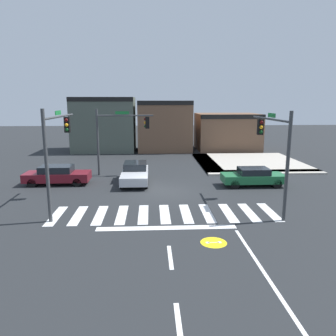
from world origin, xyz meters
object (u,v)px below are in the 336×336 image
(car_silver, at_px, (135,173))
(traffic_signal_southwest, at_px, (57,140))
(traffic_signal_northwest, at_px, (120,131))
(traffic_signal_southeast, at_px, (274,142))
(car_maroon, at_px, (57,175))
(car_green, at_px, (253,177))

(car_silver, bearing_deg, traffic_signal_southwest, -33.73)
(traffic_signal_northwest, xyz_separation_m, traffic_signal_southeast, (9.29, -9.02, 0.16))
(car_maroon, bearing_deg, car_silver, 2.61)
(traffic_signal_southwest, bearing_deg, traffic_signal_southeast, -92.45)
(traffic_signal_southwest, height_order, car_green, traffic_signal_southwest)
(car_green, bearing_deg, car_maroon, 175.05)
(traffic_signal_southeast, distance_m, car_green, 5.86)
(traffic_signal_northwest, height_order, car_green, traffic_signal_northwest)
(traffic_signal_southeast, height_order, car_maroon, traffic_signal_southeast)
(traffic_signal_southwest, bearing_deg, traffic_signal_northwest, -17.21)
(car_silver, bearing_deg, car_green, 80.10)
(traffic_signal_southwest, height_order, car_maroon, traffic_signal_southwest)
(traffic_signal_southwest, relative_size, car_maroon, 1.27)
(traffic_signal_northwest, xyz_separation_m, car_green, (9.85, -4.12, -2.99))
(car_silver, relative_size, car_green, 1.08)
(traffic_signal_southeast, xyz_separation_m, traffic_signal_southwest, (-11.93, 0.51, 0.10))
(car_maroon, height_order, car_green, car_maroon)
(traffic_signal_southwest, bearing_deg, car_maroon, 17.40)
(car_silver, bearing_deg, traffic_signal_southeast, 51.34)
(car_green, bearing_deg, traffic_signal_northwest, 157.33)
(traffic_signal_southeast, height_order, car_silver, traffic_signal_southeast)
(traffic_signal_southwest, xyz_separation_m, car_green, (12.49, 4.39, -3.25))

